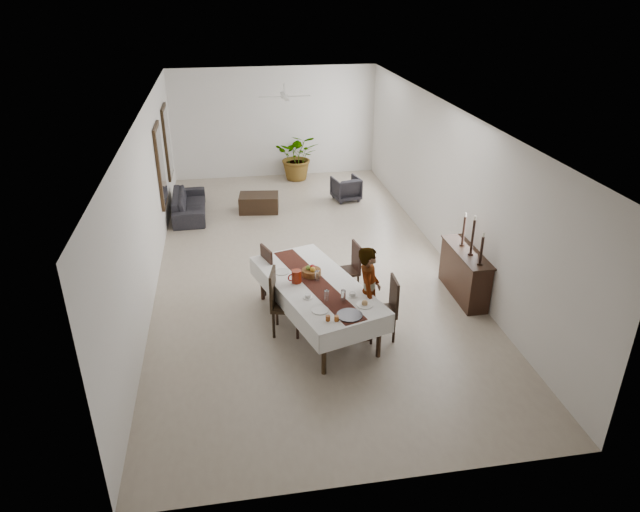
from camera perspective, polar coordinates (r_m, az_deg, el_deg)
The scene contains 87 objects.
floor at distance 12.16m, azimuth -1.64°, elevation -0.55°, with size 6.00×12.00×0.00m, color #B2A38D.
ceiling at distance 11.10m, azimuth -1.85°, elevation 14.38°, with size 6.00×12.00×0.02m, color white.
wall_back at distance 17.27m, azimuth -4.57°, elevation 13.14°, with size 6.00×0.02×3.20m, color silver.
wall_front at distance 6.30m, azimuth 6.01°, elevation -11.77°, with size 6.00×0.02×3.20m, color silver.
wall_left at distance 11.54m, azimuth -16.72°, elevation 5.47°, with size 0.02×12.00×3.20m, color silver.
wall_right at distance 12.27m, azimuth 12.38°, elevation 7.20°, with size 0.02×12.00×3.20m, color silver.
dining_table_top at distance 9.59m, azimuth -0.44°, elevation -2.91°, with size 1.10×2.65×0.06m, color black.
table_leg_fl at distance 8.68m, azimuth 0.40°, elevation -9.63°, with size 0.08×0.08×0.77m, color black.
table_leg_fr at distance 9.08m, azimuth 5.92°, elevation -7.97°, with size 0.08×0.08×0.77m, color black.
table_leg_bl at distance 10.64m, azimuth -5.80°, elevation -2.48°, with size 0.08×0.08×0.77m, color black.
table_leg_br at distance 10.97m, azimuth -1.07°, elevation -1.40°, with size 0.08×0.08×0.77m, color black.
tablecloth_top at distance 9.57m, azimuth -0.44°, elevation -2.74°, with size 1.30×2.85×0.01m, color white.
tablecloth_drape_left at distance 9.42m, azimuth -3.97°, elevation -4.44°, with size 0.01×2.85×0.33m, color white.
tablecloth_drape_right at distance 9.92m, azimuth 2.92°, elevation -2.74°, with size 0.01×2.85×0.33m, color white.
tablecloth_drape_near at distance 8.59m, azimuth 3.81°, elevation -7.76°, with size 1.30×0.01×0.33m, color white.
tablecloth_drape_far at distance 10.80m, azimuth -3.78°, elevation -0.23°, with size 1.30×0.01×0.33m, color silver.
table_runner at distance 9.57m, azimuth -0.44°, elevation -2.69°, with size 0.39×2.76×0.00m, color #532117.
red_pitcher at distance 9.55m, azimuth -2.37°, elevation -2.05°, with size 0.17×0.17×0.22m, color maroon.
pitcher_handle at distance 9.51m, azimuth -2.88°, elevation -2.17°, with size 0.13×0.13×0.02m, color maroon.
wine_glass_near at distance 9.03m, azimuth 2.34°, elevation -3.96°, with size 0.08×0.08×0.19m, color white.
wine_glass_mid at distance 9.01m, azimuth 0.65°, elevation -4.00°, with size 0.08×0.08×0.19m, color white.
wine_glass_far at distance 9.59m, azimuth -0.29°, elevation -2.00°, with size 0.08×0.08×0.19m, color white.
teacup_right at distance 9.18m, azimuth 3.26°, elevation -3.85°, with size 0.10×0.10×0.07m, color silver.
saucer_right at distance 9.20m, azimuth 3.26°, elevation -4.00°, with size 0.17×0.17×0.01m, color white.
teacup_left at distance 9.13m, azimuth -1.23°, elevation -4.02°, with size 0.10×0.10×0.07m, color white.
saucer_left at distance 9.14m, azimuth -1.23°, elevation -4.16°, with size 0.17×0.17×0.01m, color white.
plate_near_right at distance 8.97m, azimuth 4.49°, elevation -4.88°, with size 0.27×0.27×0.02m, color white.
bread_near_right at distance 8.95m, azimuth 4.50°, elevation -4.72°, with size 0.10×0.10×0.10m, color tan.
plate_near_left at distance 8.80m, azimuth 0.02°, elevation -5.45°, with size 0.27×0.27×0.02m, color white.
plate_far_left at distance 9.93m, azimuth -3.82°, elevation -1.59°, with size 0.27×0.27×0.02m, color silver.
serving_tray at distance 8.68m, azimuth 2.98°, elevation -5.94°, with size 0.40×0.40×0.02m, color #3C3B40.
jam_jar_a at distance 8.54m, azimuth 1.66°, elevation -6.26°, with size 0.07×0.07×0.08m, color #994D16.
jam_jar_b at distance 8.55m, azimuth 0.79°, elevation -6.23°, with size 0.07×0.07×0.08m, color brown.
fruit_basket at distance 9.79m, azimuth -0.87°, elevation -1.66°, with size 0.33×0.33×0.11m, color brown.
fruit_red at distance 9.78m, azimuth -0.75°, elevation -1.13°, with size 0.10×0.10×0.10m, color maroon.
fruit_green at distance 9.76m, azimuth -1.19°, elevation -1.20°, with size 0.09×0.09×0.09m, color olive.
fruit_yellow at distance 9.70m, azimuth -0.73°, elevation -1.36°, with size 0.09×0.09×0.09m, color gold.
chair_right_near_seat at distance 9.50m, azimuth 6.10°, elevation -5.60°, with size 0.46×0.46×0.05m, color black.
chair_right_near_leg_fl at distance 9.53m, azimuth 7.40°, elevation -7.40°, with size 0.05×0.05×0.45m, color black.
chair_right_near_leg_fr at distance 9.83m, azimuth 6.85°, elevation -6.21°, with size 0.05×0.05×0.45m, color black.
chair_right_near_leg_bl at distance 9.45m, azimuth 5.17°, elevation -7.60°, with size 0.05×0.05×0.45m, color black.
chair_right_near_leg_br at distance 9.75m, azimuth 4.69°, elevation -6.39°, with size 0.05×0.05×0.45m, color black.
chair_right_near_back at distance 9.39m, azimuth 7.43°, elevation -3.87°, with size 0.46×0.04×0.59m, color black.
chair_right_far_seat at distance 10.79m, azimuth 2.65°, elevation -1.56°, with size 0.43×0.43×0.05m, color black.
chair_right_far_leg_fl at distance 10.82m, azimuth 3.81°, elevation -2.94°, with size 0.04×0.04×0.42m, color black.
chair_right_far_leg_fr at distance 11.10m, azimuth 3.17°, elevation -2.11°, with size 0.04×0.04×0.42m, color black.
chair_right_far_leg_bl at distance 10.71m, azimuth 2.07°, elevation -3.22°, with size 0.04×0.04×0.42m, color black.
chair_right_far_leg_br at distance 11.00m, azimuth 1.46°, elevation -2.38°, with size 0.04×0.04×0.42m, color black.
chair_right_far_back at distance 10.73m, azimuth 3.66°, elevation -0.04°, with size 0.43×0.04×0.54m, color black.
chair_left_near_seat at distance 9.59m, azimuth -3.36°, elevation -4.99°, with size 0.49×0.49×0.06m, color black.
chair_left_near_leg_fl at distance 9.92m, azimuth -4.33°, elevation -5.68°, with size 0.05×0.05×0.48m, color black.
chair_left_near_leg_fr at distance 9.59m, azimuth -4.66°, elevation -6.93°, with size 0.05×0.05×0.48m, color black.
chair_left_near_leg_bl at distance 9.88m, azimuth -2.02°, elevation -5.77°, with size 0.05×0.05×0.48m, color black.
chair_left_near_leg_br at distance 9.54m, azimuth -2.27°, elevation -7.03°, with size 0.05×0.05×0.48m, color black.
chair_left_near_back at distance 9.45m, azimuth -4.75°, elevation -3.20°, with size 0.49×0.04×0.62m, color black.
chair_left_far_seat at distance 10.62m, azimuth -4.26°, elevation -1.90°, with size 0.46×0.46×0.05m, color black.
chair_left_far_leg_fl at distance 10.83m, azimuth -5.54°, elevation -2.90°, with size 0.05×0.05×0.45m, color black.
chair_left_far_leg_fr at distance 10.53m, azimuth -4.70°, elevation -3.77°, with size 0.05×0.05×0.45m, color black.
chair_left_far_leg_bl at distance 10.96m, azimuth -3.75°, elevation -2.44°, with size 0.05×0.05×0.45m, color black.
chair_left_far_leg_br at distance 10.66m, azimuth -2.87°, elevation -3.28°, with size 0.05×0.05×0.45m, color black.
chair_left_far_back at distance 10.40m, azimuth -5.35°, elevation -0.64°, with size 0.46×0.04×0.58m, color black.
woman at distance 9.38m, azimuth 4.88°, elevation -3.65°, with size 0.59×0.39×1.62m, color gray.
sideboard_body at distance 11.03m, azimuth 14.23°, elevation -1.76°, with size 0.40×1.49×0.90m, color black.
sideboard_top at distance 10.82m, azimuth 14.50°, elevation 0.41°, with size 0.44×1.55×0.03m, color black.
candlestick_near_base at distance 10.37m, azimuth 15.67°, elevation -0.74°, with size 0.10×0.10×0.03m, color black.
candlestick_near_shaft at distance 10.25m, azimuth 15.85°, elevation 0.58°, with size 0.05×0.05×0.50m, color black.
candlestick_near_candle at distance 10.14m, azimuth 16.05°, elevation 2.05°, with size 0.04×0.04×0.08m, color beige.
candlestick_mid_base at distance 10.69m, azimuth 14.82°, elevation 0.21°, with size 0.10×0.10×0.03m, color black.
candlestick_mid_shaft at distance 10.55m, azimuth 15.03°, elevation 1.87°, with size 0.05×0.05×0.65m, color black.
candlestick_mid_candle at distance 10.41m, azimuth 15.26°, elevation 3.69°, with size 0.04×0.04×0.08m, color silver.
candlestick_far_base at distance 11.02m, azimuth 14.02°, elevation 1.10°, with size 0.10×0.10×0.03m, color black.
candlestick_far_shaft at distance 10.90m, azimuth 14.18°, elevation 2.48°, with size 0.05×0.05×0.55m, color black.
candlestick_far_candle at distance 10.78m, azimuth 14.36°, elevation 4.01°, with size 0.04×0.04×0.08m, color white.
sofa at distance 14.83m, azimuth -12.95°, elevation 5.06°, with size 1.99×0.78×0.58m, color #252227.
armchair at distance 15.52m, azimuth 2.61°, elevation 6.75°, with size 0.68×0.70×0.63m, color #29262C.
coffee_table at distance 14.83m, azimuth -6.12°, elevation 5.30°, with size 0.99×0.66×0.44m, color black.
potted_plant at distance 17.08m, azimuth -2.20°, elevation 9.93°, with size 1.26×1.09×1.40m, color #245522.
mirror_frame_near at distance 13.61m, azimuth -15.65°, elevation 8.70°, with size 0.06×1.05×1.85m, color black.
mirror_glass_near at distance 13.61m, azimuth -15.51°, elevation 8.71°, with size 0.01×0.90×1.70m, color silver.
mirror_frame_far at distance 15.63m, azimuth -15.03°, elevation 10.96°, with size 0.06×1.05×1.85m, color black.
mirror_glass_far at distance 15.62m, azimuth -14.90°, elevation 10.97°, with size 0.01×0.90×1.70m, color white.
fan_rod at distance 14.04m, azimuth -3.59°, elevation 16.42°, with size 0.04×0.04×0.20m, color silver.
fan_hub at distance 14.08m, azimuth -3.57°, elevation 15.61°, with size 0.16×0.16×0.08m, color white.
fan_blade_n at distance 14.42m, azimuth -3.73°, elevation 15.86°, with size 0.10×0.55×0.01m, color silver.
fan_blade_s at distance 13.74m, azimuth -3.40°, elevation 15.35°, with size 0.10×0.55×0.01m, color white.
fan_blade_e at distance 14.12m, azimuth -2.10°, elevation 15.68°, with size 0.55×0.10×0.01m, color silver.
fan_blade_w at distance 14.05m, azimuth -5.04°, elevation 15.54°, with size 0.55×0.10×0.01m, color white.
Camera 1 is at (-1.46, -10.77, 5.46)m, focal length 32.00 mm.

